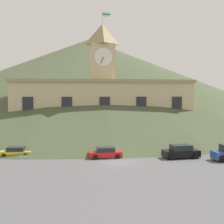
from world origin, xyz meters
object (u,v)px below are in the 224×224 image
(street_lamp_center, at_px, (137,123))
(pedestrian, at_px, (95,142))
(street_lamp_far_left, at_px, (74,124))
(car_red_sedan, at_px, (105,153))
(car_black_suv, at_px, (181,152))
(car_yellow_coupe, at_px, (16,152))
(car_silver_hatch, at_px, (155,145))
(car_white_taxi, at_px, (192,144))

(street_lamp_center, height_order, pedestrian, street_lamp_center)
(street_lamp_center, distance_m, pedestrian, 10.17)
(street_lamp_far_left, distance_m, car_red_sedan, 14.14)
(car_black_suv, bearing_deg, car_yellow_coupe, 165.55)
(street_lamp_far_left, bearing_deg, pedestrian, -59.48)
(street_lamp_far_left, distance_m, street_lamp_center, 11.41)
(car_silver_hatch, relative_size, car_white_taxi, 0.84)
(car_silver_hatch, xyz_separation_m, pedestrian, (-9.19, 2.56, 0.26))
(car_yellow_coupe, bearing_deg, street_lamp_center, -147.04)
(car_black_suv, bearing_deg, car_red_sedan, 167.38)
(car_silver_hatch, relative_size, car_yellow_coupe, 0.91)
(car_red_sedan, relative_size, pedestrian, 2.57)
(car_red_sedan, bearing_deg, street_lamp_far_left, 105.00)
(street_lamp_far_left, distance_m, car_white_taxi, 20.36)
(street_lamp_far_left, height_order, car_silver_hatch, street_lamp_far_left)
(street_lamp_far_left, relative_size, pedestrian, 2.60)
(street_lamp_center, relative_size, car_yellow_coupe, 1.08)
(car_yellow_coupe, height_order, car_white_taxi, car_white_taxi)
(car_yellow_coupe, distance_m, car_black_suv, 22.68)
(pedestrian, bearing_deg, street_lamp_far_left, 118.13)
(street_lamp_far_left, height_order, pedestrian, street_lamp_far_left)
(car_black_suv, bearing_deg, car_white_taxi, 53.98)
(car_yellow_coupe, distance_m, car_white_taxi, 27.00)
(car_black_suv, bearing_deg, street_lamp_center, 96.70)
(car_yellow_coupe, height_order, pedestrian, pedestrian)
(car_red_sedan, bearing_deg, pedestrian, 93.76)
(street_lamp_far_left, bearing_deg, car_black_suv, -45.58)
(street_lamp_far_left, distance_m, car_yellow_coupe, 13.71)
(car_yellow_coupe, bearing_deg, street_lamp_far_left, -122.65)
(car_white_taxi, distance_m, pedestrian, 15.52)
(car_silver_hatch, bearing_deg, car_white_taxi, 9.11)
(pedestrian, bearing_deg, street_lamp_center, 32.91)
(street_lamp_center, height_order, car_black_suv, street_lamp_center)
(car_red_sedan, xyz_separation_m, car_black_suv, (10.16, -1.42, 0.16))
(street_lamp_far_left, xyz_separation_m, car_silver_hatch, (12.55, -8.26, -2.64))
(car_red_sedan, bearing_deg, car_white_taxi, 19.29)
(street_lamp_far_left, bearing_deg, car_white_taxi, -21.43)
(street_lamp_far_left, xyz_separation_m, car_black_suv, (14.36, -14.65, -2.50))
(car_silver_hatch, bearing_deg, street_lamp_far_left, 147.66)
(car_white_taxi, bearing_deg, car_black_suv, -127.68)
(car_red_sedan, distance_m, car_silver_hatch, 9.72)
(street_lamp_far_left, xyz_separation_m, pedestrian, (3.36, -5.70, -2.38))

